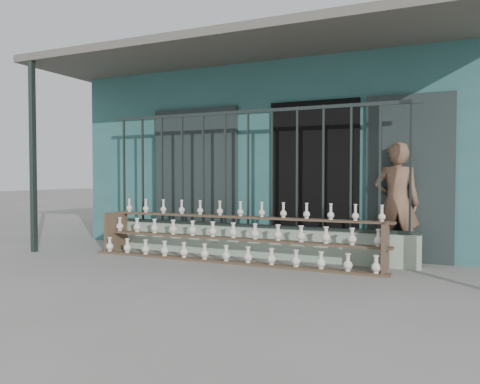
% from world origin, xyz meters
% --- Properties ---
extents(ground, '(60.00, 60.00, 0.00)m').
position_xyz_m(ground, '(0.00, 0.00, 0.00)').
color(ground, slate).
extents(workshop_building, '(7.40, 6.60, 3.21)m').
position_xyz_m(workshop_building, '(0.00, 4.23, 1.62)').
color(workshop_building, '#2B5B5A').
rests_on(workshop_building, ground).
extents(parapet_wall, '(5.00, 0.20, 0.45)m').
position_xyz_m(parapet_wall, '(0.00, 1.30, 0.23)').
color(parapet_wall, '#99B298').
rests_on(parapet_wall, ground).
extents(security_fence, '(5.00, 0.04, 1.80)m').
position_xyz_m(security_fence, '(-0.00, 1.30, 1.35)').
color(security_fence, '#283330').
rests_on(security_fence, parapet_wall).
extents(shelf_rack, '(4.50, 0.68, 0.85)m').
position_xyz_m(shelf_rack, '(-0.06, 0.88, 0.36)').
color(shelf_rack, brown).
rests_on(shelf_rack, ground).
extents(elderly_woman, '(0.68, 0.49, 1.71)m').
position_xyz_m(elderly_woman, '(2.14, 1.65, 0.86)').
color(elderly_woman, brown).
rests_on(elderly_woman, ground).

